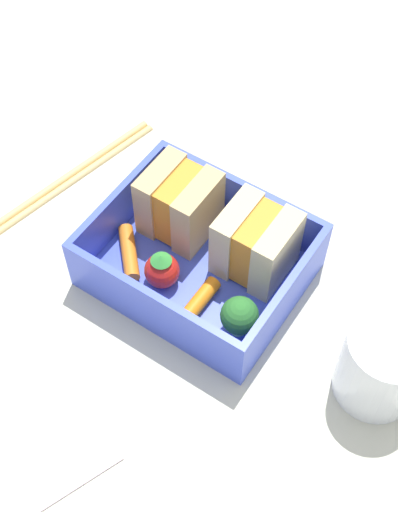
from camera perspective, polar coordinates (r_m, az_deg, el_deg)
name	(u,v)px	position (r cm, az deg, el deg)	size (l,w,h in cm)	color
ground_plane	(199,280)	(61.66, 0.00, -1.96)	(120.00, 120.00, 2.00)	beige
bento_tray	(199,270)	(60.32, 0.00, -1.14)	(16.80, 13.61, 1.20)	blue
bento_rim	(199,251)	(57.98, 0.00, 0.41)	(16.80, 13.61, 4.46)	blue
sandwich_left	(179,203)	(59.91, -1.58, 4.24)	(5.68, 5.31, 6.16)	tan
sandwich_center_left	(256,244)	(57.55, 4.58, 1.00)	(5.68, 5.31, 6.16)	beige
carrot_stick_left	(129,252)	(60.13, -5.63, 0.28)	(1.27, 1.27, 5.21)	orange
strawberry_far_left	(162,270)	(57.80, -2.99, -1.11)	(2.92, 2.92, 3.52)	red
carrot_stick_far_left	(200,300)	(57.30, 0.10, -3.52)	(1.28, 1.28, 4.13)	orange
broccoli_floret	(239,316)	(54.81, 3.26, -4.83)	(3.02, 3.02, 3.83)	#89D25F
chopstick_pair	(68,178)	(68.00, -10.48, 6.14)	(5.54, 20.18, 0.70)	#DAB76D
drinking_glass	(382,365)	(54.29, 14.45, -8.47)	(6.30, 6.30, 7.12)	white
folded_napkin	(17,421)	(56.19, -14.36, -12.63)	(13.88, 10.27, 0.40)	silver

